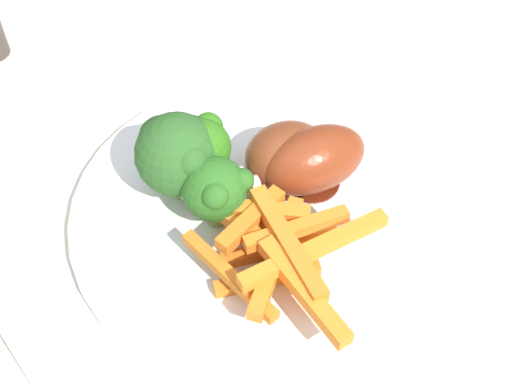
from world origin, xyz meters
TOP-DOWN VIEW (x-y plane):
  - dining_table at (0.00, 0.00)m, footprint 1.04×0.73m
  - dinner_plate at (0.01, 0.04)m, footprint 0.28×0.28m
  - broccoli_floret_front at (0.03, 0.02)m, footprint 0.05×0.05m
  - broccoli_floret_middle at (-0.00, -0.00)m, footprint 0.05×0.04m
  - broccoli_floret_back at (0.01, -0.01)m, footprint 0.07×0.07m
  - carrot_fries_pile at (0.06, 0.07)m, footprint 0.11×0.13m
  - chicken_drumstick_near at (-0.02, 0.05)m, footprint 0.10×0.11m
  - chicken_drumstick_far at (-0.02, 0.07)m, footprint 0.11×0.12m

SIDE VIEW (x-z plane):
  - dining_table at x=0.00m, z-range 0.25..1.00m
  - dinner_plate at x=0.01m, z-range 0.75..0.76m
  - chicken_drumstick_near at x=-0.02m, z-range 0.76..0.81m
  - carrot_fries_pile at x=0.06m, z-range 0.77..0.81m
  - chicken_drumstick_far at x=-0.02m, z-range 0.76..0.81m
  - broccoli_floret_front at x=0.03m, z-range 0.77..0.83m
  - broccoli_floret_middle at x=0.00m, z-range 0.77..0.83m
  - broccoli_floret_back at x=0.01m, z-range 0.77..0.84m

